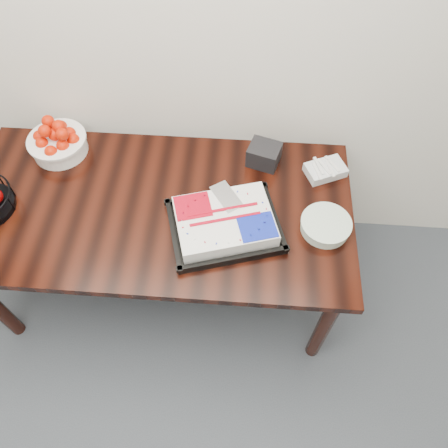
# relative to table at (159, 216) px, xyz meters

# --- Properties ---
(table) EXTENTS (1.80, 0.90, 0.75)m
(table) POSITION_rel_table_xyz_m (0.00, 0.00, 0.00)
(table) COLOR black
(table) RESTS_ON ground
(cake_tray) EXTENTS (0.56, 0.49, 0.10)m
(cake_tray) POSITION_rel_table_xyz_m (0.32, -0.10, 0.13)
(cake_tray) COLOR black
(cake_tray) RESTS_ON table
(tangerine_bowl) EXTENTS (0.29, 0.29, 0.18)m
(tangerine_bowl) POSITION_rel_table_xyz_m (-0.53, 0.30, 0.16)
(tangerine_bowl) COLOR white
(tangerine_bowl) RESTS_ON table
(plate_stack) EXTENTS (0.22, 0.22, 0.05)m
(plate_stack) POSITION_rel_table_xyz_m (0.76, -0.07, 0.11)
(plate_stack) COLOR white
(plate_stack) RESTS_ON table
(fork_bag) EXTENTS (0.22, 0.18, 0.05)m
(fork_bag) POSITION_rel_table_xyz_m (0.78, 0.25, 0.11)
(fork_bag) COLOR silver
(fork_bag) RESTS_ON table
(napkin_box) EXTENTS (0.18, 0.16, 0.10)m
(napkin_box) POSITION_rel_table_xyz_m (0.48, 0.31, 0.14)
(napkin_box) COLOR black
(napkin_box) RESTS_ON table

